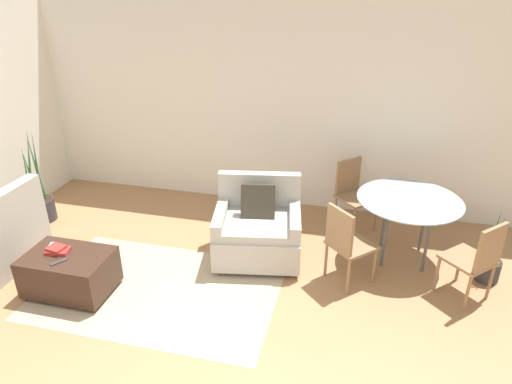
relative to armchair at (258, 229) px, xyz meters
The scene contains 14 objects.
ground_plane 1.97m from the armchair, 93.92° to the right, with size 20.00×20.00×0.00m, color #A3754C.
wall_back 1.79m from the armchair, 95.14° to the left, with size 12.00×0.06×2.75m.
area_rug 1.27m from the armchair, 134.24° to the right, with size 2.47×1.59×0.01m.
armchair is the anchor object (origin of this frame).
ottoman 2.04m from the armchair, 147.16° to the right, with size 0.85×0.57×0.45m.
book_stack 2.13m from the armchair, 149.44° to the right, with size 0.24×0.18×0.06m.
tv_remote_primary 2.11m from the armchair, 144.11° to the right, with size 0.13×0.16×0.01m.
tv_remote_secondary 2.21m from the armchair, 153.05° to the right, with size 0.08×0.15×0.01m.
potted_plant 3.02m from the armchair, behind, with size 0.35×0.35×1.27m.
dining_table 1.70m from the armchair, 12.57° to the left, with size 1.14×1.14×0.76m.
dining_chair_near_left 1.05m from the armchair, 14.89° to the right, with size 0.59×0.59×0.90m.
dining_chair_near_right 2.28m from the armchair, ahead, with size 0.59×0.59×0.90m.
dining_chair_far_left 1.42m from the armchair, 44.78° to the left, with size 0.59×0.59×0.90m.
potted_plant_small 2.52m from the armchair, ahead, with size 0.25×0.25×0.82m.
Camera 1 is at (1.20, -2.46, 3.00)m, focal length 32.00 mm.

